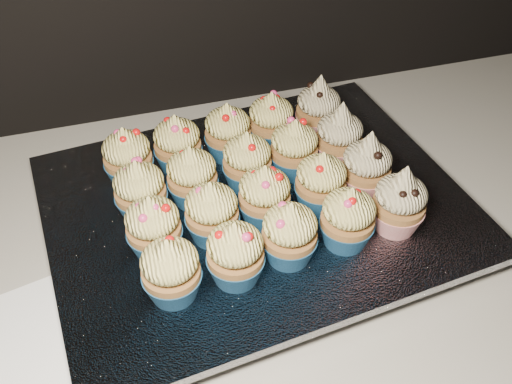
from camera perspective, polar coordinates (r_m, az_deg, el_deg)
The scene contains 25 objects.
cabinet at distance 1.16m, azimuth 10.76°, elevation -17.71°, with size 2.40×0.60×0.86m, color black.
worktop at distance 0.81m, azimuth 14.79°, elevation -1.63°, with size 2.44×0.64×0.04m, color beige.
napkin at distance 0.67m, azimuth -23.66°, elevation -14.38°, with size 0.15×0.15×0.00m, color white.
baking_tray at distance 0.73m, azimuth 0.00°, elevation -2.24°, with size 0.47×0.36×0.02m, color black.
foil_lining at distance 0.72m, azimuth 0.00°, elevation -1.29°, with size 0.51×0.40×0.01m, color silver.
cupcake_0 at distance 0.60m, azimuth -8.51°, elevation -7.76°, with size 0.06×0.06×0.08m.
cupcake_1 at distance 0.61m, azimuth -2.08°, elevation -6.19°, with size 0.06×0.06×0.08m.
cupcake_2 at distance 0.63m, azimuth 3.37°, elevation -4.19°, with size 0.06×0.06×0.08m.
cupcake_3 at distance 0.65m, azimuth 9.16°, elevation -2.61°, with size 0.06×0.06×0.08m.
cupcake_4 at distance 0.68m, azimuth 14.15°, elevation -0.99°, with size 0.06×0.06×0.10m.
cupcake_5 at distance 0.64m, azimuth -10.21°, elevation -3.47°, with size 0.06×0.06×0.08m.
cupcake_6 at distance 0.65m, azimuth -4.44°, elevation -2.08°, with size 0.06×0.06×0.08m.
cupcake_7 at distance 0.67m, azimuth 0.86°, elevation -0.40°, with size 0.06×0.06×0.08m.
cupcake_8 at distance 0.69m, azimuth 6.49°, elevation 0.96°, with size 0.06×0.06×0.08m.
cupcake_9 at distance 0.72m, azimuth 10.97°, elevation 2.50°, with size 0.06×0.06×0.10m.
cupcake_10 at distance 0.69m, azimuth -11.52°, elevation 0.12°, with size 0.06×0.06×0.08m.
cupcake_11 at distance 0.70m, azimuth -6.40°, elevation 1.54°, with size 0.06×0.06×0.08m.
cupcake_12 at distance 0.72m, azimuth -0.89°, elevation 3.06°, with size 0.06×0.06×0.08m.
cupcake_13 at distance 0.74m, azimuth 3.83°, elevation 4.30°, with size 0.06×0.06×0.08m.
cupcake_14 at distance 0.76m, azimuth 8.32°, elevation 5.49°, with size 0.06×0.06×0.10m.
cupcake_15 at distance 0.74m, azimuth -12.71°, elevation 3.41°, with size 0.06×0.06×0.08m.
cupcake_16 at distance 0.75m, azimuth -7.85°, elevation 4.75°, with size 0.06×0.06×0.08m.
cupcake_17 at distance 0.76m, azimuth -2.84°, elevation 5.98°, with size 0.06×0.06×0.08m.
cupcake_18 at distance 0.78m, azimuth 1.51°, elevation 7.10°, with size 0.06×0.06×0.08m.
cupcake_19 at distance 0.81m, azimuth 6.25°, elevation 8.27°, with size 0.06×0.06×0.10m.
Camera 1 is at (-0.36, 1.22, 1.43)m, focal length 40.00 mm.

